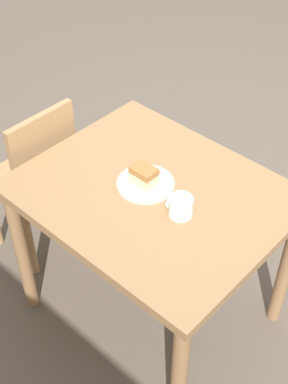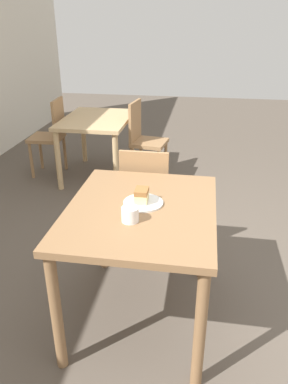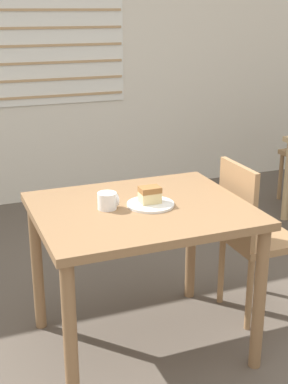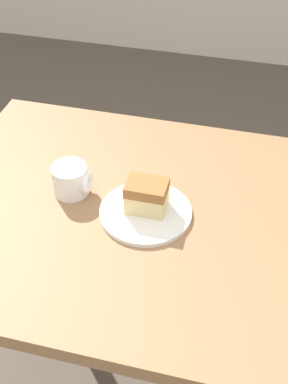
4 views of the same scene
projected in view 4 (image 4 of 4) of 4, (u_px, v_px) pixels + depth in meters
dining_table_near at (129, 241)px, 1.41m from camera, size 1.02×0.83×0.78m
plate at (146, 212)px, 1.32m from camera, size 0.23×0.23×0.01m
cake_slice at (147, 196)px, 1.29m from camera, size 0.10×0.07×0.08m
coffee_mug at (72, 180)px, 1.36m from camera, size 0.10×0.09×0.08m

